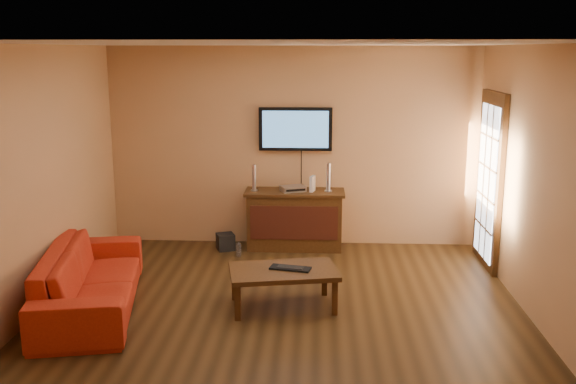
# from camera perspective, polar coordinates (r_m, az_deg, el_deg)

# --- Properties ---
(ground_plane) EXTENTS (5.00, 5.00, 0.00)m
(ground_plane) POSITION_cam_1_polar(r_m,az_deg,el_deg) (6.70, -0.51, -10.73)
(ground_plane) COLOR black
(ground_plane) RESTS_ON ground
(room_walls) EXTENTS (5.00, 5.00, 5.00)m
(room_walls) POSITION_cam_1_polar(r_m,az_deg,el_deg) (6.84, -0.23, 4.49)
(room_walls) COLOR tan
(room_walls) RESTS_ON ground
(french_door) EXTENTS (0.07, 1.02, 2.22)m
(french_door) POSITION_cam_1_polar(r_m,az_deg,el_deg) (8.27, 17.44, 0.83)
(french_door) COLOR #351D0C
(french_door) RESTS_ON ground
(media_console) EXTENTS (1.33, 0.51, 0.79)m
(media_console) POSITION_cam_1_polar(r_m,az_deg,el_deg) (8.68, 0.59, -2.45)
(media_console) COLOR #351D0C
(media_console) RESTS_ON ground
(television) EXTENTS (0.99, 0.08, 0.58)m
(television) POSITION_cam_1_polar(r_m,az_deg,el_deg) (8.66, 0.67, 5.61)
(television) COLOR black
(television) RESTS_ON ground
(coffee_table) EXTENTS (1.21, 0.86, 0.42)m
(coffee_table) POSITION_cam_1_polar(r_m,az_deg,el_deg) (6.72, -0.42, -7.29)
(coffee_table) COLOR #351D0C
(coffee_table) RESTS_ON ground
(sofa) EXTENTS (1.07, 2.31, 0.87)m
(sofa) POSITION_cam_1_polar(r_m,az_deg,el_deg) (6.98, -17.17, -6.51)
(sofa) COLOR #B22913
(sofa) RESTS_ON ground
(speaker_left) EXTENTS (0.10, 0.10, 0.35)m
(speaker_left) POSITION_cam_1_polar(r_m,az_deg,el_deg) (8.58, -3.04, 1.17)
(speaker_left) COLOR silver
(speaker_left) RESTS_ON media_console
(speaker_right) EXTENTS (0.10, 0.10, 0.38)m
(speaker_right) POSITION_cam_1_polar(r_m,az_deg,el_deg) (8.55, 3.61, 1.21)
(speaker_right) COLOR silver
(speaker_right) RESTS_ON media_console
(av_receiver) EXTENTS (0.38, 0.33, 0.07)m
(av_receiver) POSITION_cam_1_polar(r_m,az_deg,el_deg) (8.57, 0.43, 0.31)
(av_receiver) COLOR silver
(av_receiver) RESTS_ON media_console
(game_console) EXTENTS (0.08, 0.16, 0.21)m
(game_console) POSITION_cam_1_polar(r_m,az_deg,el_deg) (8.55, 2.19, 0.74)
(game_console) COLOR white
(game_console) RESTS_ON media_console
(subwoofer) EXTENTS (0.29, 0.29, 0.22)m
(subwoofer) POSITION_cam_1_polar(r_m,az_deg,el_deg) (8.72, -5.57, -4.42)
(subwoofer) COLOR black
(subwoofer) RESTS_ON ground
(bottle) EXTENTS (0.06, 0.06, 0.19)m
(bottle) POSITION_cam_1_polar(r_m,az_deg,el_deg) (8.45, -4.40, -5.14)
(bottle) COLOR white
(bottle) RESTS_ON ground
(keyboard) EXTENTS (0.45, 0.25, 0.03)m
(keyboard) POSITION_cam_1_polar(r_m,az_deg,el_deg) (6.71, 0.21, -6.77)
(keyboard) COLOR black
(keyboard) RESTS_ON coffee_table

